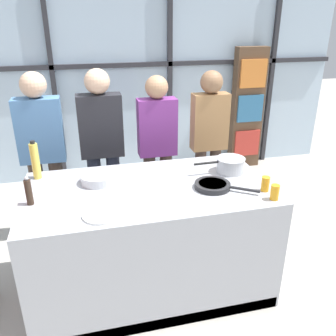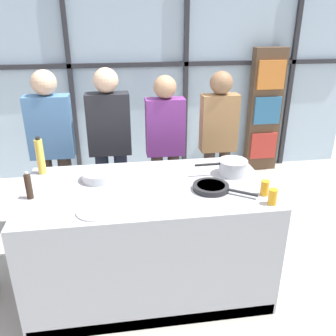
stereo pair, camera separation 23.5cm
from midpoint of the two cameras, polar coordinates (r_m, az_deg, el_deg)
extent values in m
plane|color=#ADA89E|center=(3.26, -4.96, -17.96)|extent=(18.00, 18.00, 0.00)
cube|color=silver|center=(4.96, -10.20, 14.35)|extent=(6.40, 0.04, 2.80)
cube|color=#2D2D33|center=(4.89, -10.27, 15.88)|extent=(6.40, 0.06, 0.06)
cube|color=#2D2D33|center=(4.92, -19.34, 13.37)|extent=(0.06, 0.06, 2.80)
cube|color=#2D2D33|center=(5.02, -1.09, 14.80)|extent=(0.06, 0.06, 2.80)
cube|color=#2D2D33|center=(5.55, 15.12, 14.88)|extent=(0.06, 0.06, 2.80)
cube|color=brown|center=(5.36, 11.34, 9.19)|extent=(0.45, 0.16, 1.75)
cube|color=red|center=(5.41, 11.35, 3.91)|extent=(0.38, 0.03, 0.39)
cube|color=teal|center=(5.27, 11.80, 9.30)|extent=(0.38, 0.03, 0.39)
cube|color=orange|center=(5.17, 12.26, 14.57)|extent=(0.38, 0.03, 0.39)
cube|color=#A8AAB2|center=(2.97, -5.28, -11.20)|extent=(1.88, 1.01, 0.93)
cube|color=black|center=(2.87, 6.26, -1.97)|extent=(0.52, 0.52, 0.01)
cube|color=black|center=(2.88, -3.31, -23.53)|extent=(1.84, 0.03, 0.10)
cylinder|color=#38383D|center=(2.73, 4.66, -3.30)|extent=(0.13, 0.13, 0.01)
cylinder|color=#38383D|center=(2.81, 9.52, -2.72)|extent=(0.13, 0.13, 0.01)
cylinder|color=#38383D|center=(2.94, 3.16, -1.18)|extent=(0.13, 0.13, 0.01)
cylinder|color=#38383D|center=(3.02, 7.71, -0.70)|extent=(0.13, 0.13, 0.01)
cylinder|color=#47382D|center=(3.85, -18.68, -4.57)|extent=(0.13, 0.13, 0.85)
cylinder|color=#47382D|center=(3.88, -21.47, -4.80)|extent=(0.13, 0.13, 0.85)
cube|color=#4C7AAD|center=(3.60, -21.67, 5.62)|extent=(0.42, 0.19, 0.61)
sphere|color=#D8AD8C|center=(3.50, -22.70, 12.20)|extent=(0.24, 0.24, 0.24)
cylinder|color=#232838|center=(3.83, -10.29, -3.78)|extent=(0.14, 0.14, 0.85)
cylinder|color=#232838|center=(3.83, -13.14, -4.05)|extent=(0.14, 0.14, 0.85)
cube|color=#232328|center=(3.56, -12.67, 6.61)|extent=(0.42, 0.19, 0.61)
sphere|color=#D8AD8C|center=(3.46, -13.30, 13.35)|extent=(0.24, 0.24, 0.24)
cylinder|color=#47382D|center=(3.90, -2.10, -3.22)|extent=(0.13, 0.13, 0.81)
cylinder|color=#47382D|center=(3.87, -4.66, -3.49)|extent=(0.13, 0.13, 0.81)
cube|color=#7A3384|center=(3.62, -3.63, 6.52)|extent=(0.39, 0.18, 0.58)
sphere|color=tan|center=(3.53, -3.80, 12.81)|extent=(0.23, 0.23, 0.23)
cylinder|color=#47382D|center=(4.03, 5.72, -2.27)|extent=(0.12, 0.12, 0.82)
cylinder|color=#47382D|center=(3.98, 3.41, -2.53)|extent=(0.12, 0.12, 0.82)
cube|color=#A37547|center=(3.75, 4.92, 7.37)|extent=(0.38, 0.17, 0.59)
sphere|color=#8C6647|center=(3.66, 5.14, 13.57)|extent=(0.23, 0.23, 0.23)
cylinder|color=#232326|center=(2.72, 4.68, -2.84)|extent=(0.27, 0.27, 0.04)
cylinder|color=#B26B2D|center=(2.71, 4.69, -2.54)|extent=(0.21, 0.21, 0.01)
cylinder|color=#232326|center=(2.66, 9.78, -3.45)|extent=(0.19, 0.14, 0.02)
cylinder|color=silver|center=(2.99, 7.78, 0.45)|extent=(0.23, 0.23, 0.12)
cylinder|color=silver|center=(2.97, 7.84, 1.48)|extent=(0.24, 0.24, 0.01)
cylinder|color=black|center=(2.90, 3.83, 0.74)|extent=(0.21, 0.02, 0.02)
cylinder|color=white|center=(2.42, -13.34, -7.28)|extent=(0.26, 0.26, 0.01)
cylinder|color=silver|center=(2.86, -13.47, -1.66)|extent=(0.27, 0.27, 0.07)
cylinder|color=#4C4C51|center=(2.85, -13.52, -1.14)|extent=(0.22, 0.22, 0.01)
cylinder|color=#E0CC4C|center=(3.05, -22.60, 0.98)|extent=(0.07, 0.07, 0.29)
cylinder|color=black|center=(3.00, -23.07, 3.78)|extent=(0.04, 0.04, 0.02)
cylinder|color=#332319|center=(2.67, -23.82, -3.65)|extent=(0.05, 0.05, 0.18)
sphere|color=#B2B2B7|center=(2.63, -24.19, -1.59)|extent=(0.03, 0.03, 0.03)
cylinder|color=orange|center=(2.60, 14.30, -3.85)|extent=(0.06, 0.06, 0.11)
cylinder|color=orange|center=(2.72, 12.97, -2.55)|extent=(0.06, 0.06, 0.11)
camera|label=1|loc=(0.12, -92.40, -1.04)|focal=38.00mm
camera|label=2|loc=(0.12, 87.60, 1.04)|focal=38.00mm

